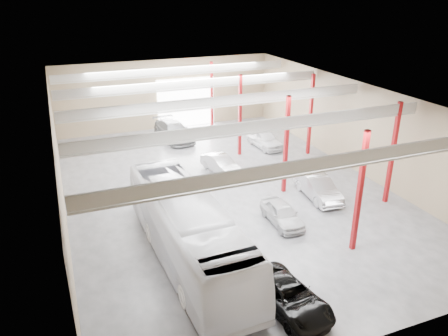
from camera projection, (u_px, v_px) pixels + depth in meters
depot_shell at (224, 121)px, 30.43m from camera, size 22.12×32.12×7.06m
coach_bus at (187, 229)px, 22.92m from camera, size 3.59×13.46×3.72m
black_sedan at (289, 296)px, 19.81m from camera, size 2.89×5.07×1.33m
car_row_a at (282, 213)px, 26.99m from camera, size 1.76×4.03×1.35m
car_row_b at (221, 164)px, 34.38m from camera, size 2.27×4.35×1.36m
car_row_c at (174, 131)px, 41.70m from camera, size 3.16×6.18×1.72m
car_right_near at (318, 187)px, 30.23m from camera, size 2.07×4.82×1.54m
car_right_far at (265, 139)px, 39.79m from camera, size 2.12×4.59×1.53m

